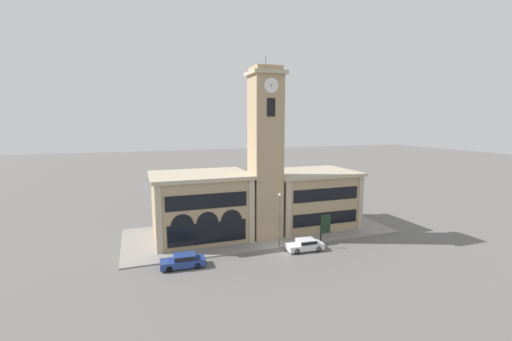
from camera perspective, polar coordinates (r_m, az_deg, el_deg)
The scene contains 9 objects.
ground_plane at distance 42.39m, azimuth 3.88°, elevation -12.86°, with size 300.00×300.00×0.00m, color #605E5B.
sidewalk_kerb at distance 48.38m, azimuth 0.60°, elevation -10.05°, with size 36.06×13.76×0.15m.
clock_tower at distance 44.17m, azimuth 1.57°, elevation 2.78°, with size 4.40×4.40×23.18m.
town_hall_left_wing at distance 45.57m, azimuth -9.22°, elevation -5.77°, with size 12.58×9.55×8.56m.
town_hall_right_wing at distance 50.92m, azimuth 9.01°, elevation -4.56°, with size 12.51×9.55×8.10m.
parked_car_near at distance 37.86m, azimuth -12.02°, elevation -14.47°, with size 4.68×2.02×1.40m.
parked_car_mid at distance 41.94m, azimuth 8.20°, elevation -12.11°, with size 4.45×2.04×1.36m.
street_lamp at distance 41.43m, azimuth 3.96°, elevation -6.99°, with size 0.36×0.36×6.56m.
bollard at distance 45.07m, azimuth 10.74°, elevation -10.78°, with size 0.18×0.18×1.06m.
Camera 1 is at (-15.84, -36.27, 15.16)m, focal length 24.00 mm.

